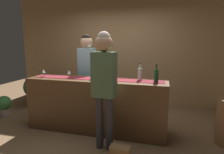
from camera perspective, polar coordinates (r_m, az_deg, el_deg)
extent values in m
plane|color=brown|center=(3.74, -4.56, -15.33)|extent=(10.00, 10.00, 0.00)
cube|color=tan|center=(5.21, 2.38, 8.35)|extent=(6.00, 0.12, 2.90)
cube|color=#543821|center=(3.56, -4.67, -8.27)|extent=(2.53, 0.60, 0.97)
cube|color=maroon|center=(3.44, -4.78, -0.55)|extent=(2.40, 0.28, 0.01)
cylinder|color=#B2C6C1|center=(3.32, 8.38, 0.79)|extent=(0.07, 0.07, 0.21)
cylinder|color=#B2C6C1|center=(3.30, 8.44, 3.24)|extent=(0.03, 0.03, 0.08)
cylinder|color=black|center=(3.29, 8.46, 4.04)|extent=(0.03, 0.03, 0.02)
cylinder|color=#194723|center=(3.17, 13.07, 0.21)|extent=(0.07, 0.07, 0.21)
cylinder|color=#194723|center=(3.15, 13.17, 2.76)|extent=(0.03, 0.03, 0.08)
cylinder|color=black|center=(3.14, 13.20, 3.60)|extent=(0.03, 0.03, 0.02)
cylinder|color=silver|center=(3.89, -19.76, 0.10)|extent=(0.06, 0.06, 0.00)
cylinder|color=silver|center=(3.88, -19.80, 0.68)|extent=(0.01, 0.01, 0.08)
cone|color=silver|center=(3.87, -19.86, 1.70)|extent=(0.07, 0.07, 0.06)
cylinder|color=silver|center=(3.61, -12.74, -0.28)|extent=(0.06, 0.06, 0.00)
cylinder|color=silver|center=(3.60, -12.76, 0.34)|extent=(0.01, 0.01, 0.08)
cone|color=silver|center=(3.59, -12.80, 1.44)|extent=(0.07, 0.07, 0.06)
cylinder|color=silver|center=(3.37, -5.95, -0.78)|extent=(0.06, 0.06, 0.00)
cylinder|color=silver|center=(3.37, -5.96, -0.12)|extent=(0.01, 0.01, 0.08)
cone|color=silver|center=(3.35, -5.98, 1.05)|extent=(0.07, 0.07, 0.06)
cylinder|color=#26262B|center=(4.20, -6.39, -6.37)|extent=(0.11, 0.11, 0.84)
cylinder|color=#26262B|center=(4.28, -8.25, -6.09)|extent=(0.11, 0.11, 0.84)
cube|color=#99D1E0|center=(4.09, -7.56, 3.90)|extent=(0.37, 0.25, 0.66)
sphere|color=#DBAD89|center=(4.07, -7.71, 10.31)|extent=(0.25, 0.25, 0.25)
sphere|color=black|center=(4.07, -7.73, 11.28)|extent=(0.20, 0.20, 0.20)
cylinder|color=#33333D|center=(2.99, -3.74, -13.35)|extent=(0.11, 0.11, 0.82)
cylinder|color=#33333D|center=(2.93, -0.79, -13.80)|extent=(0.11, 0.11, 0.82)
cube|color=#4C6B4C|center=(2.75, -2.38, 0.69)|extent=(0.36, 0.23, 0.65)
sphere|color=tan|center=(2.71, -2.45, 10.11)|extent=(0.25, 0.25, 0.25)
sphere|color=#AD9E8E|center=(2.72, -2.46, 11.54)|extent=(0.19, 0.19, 0.19)
cylinder|color=#4C4C51|center=(5.30, -21.90, -6.66)|extent=(0.33, 0.33, 0.29)
sphere|color=#387A3D|center=(5.21, -22.16, -2.75)|extent=(0.53, 0.53, 0.53)
cylinder|color=#9E9389|center=(4.94, -29.42, -9.16)|extent=(0.19, 0.19, 0.17)
sphere|color=#387A3D|center=(4.88, -29.64, -6.74)|extent=(0.31, 0.31, 0.31)
cube|color=olive|center=(2.80, 2.41, -21.99)|extent=(0.28, 0.14, 0.22)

